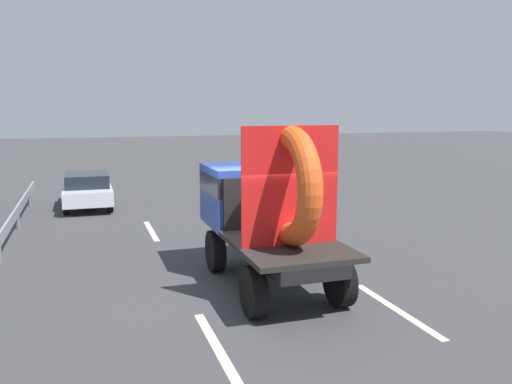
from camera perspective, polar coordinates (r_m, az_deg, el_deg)
name	(u,v)px	position (r m, az deg, el deg)	size (l,w,h in m)	color
ground_plane	(255,286)	(11.19, -0.06, -10.14)	(120.00, 120.00, 0.00)	#38383A
flatbed_truck	(263,205)	(11.21, 0.81, -1.45)	(2.02, 4.54, 3.38)	black
distant_sedan	(87,189)	(20.68, -17.83, 0.33)	(1.70, 3.97, 1.29)	black
guardrail	(9,225)	(15.84, -25.24, -3.28)	(0.10, 15.68, 0.71)	gray
lane_dash_left_near	(217,346)	(8.58, -4.31, -16.36)	(2.68, 0.16, 0.01)	beige
lane_dash_left_far	(151,231)	(16.30, -11.32, -4.15)	(2.66, 0.16, 0.01)	beige
lane_dash_right_near	(396,309)	(10.29, 14.98, -12.20)	(2.83, 0.16, 0.01)	beige
lane_dash_right_far	(262,223)	(16.99, 0.64, -3.43)	(2.50, 0.16, 0.01)	beige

